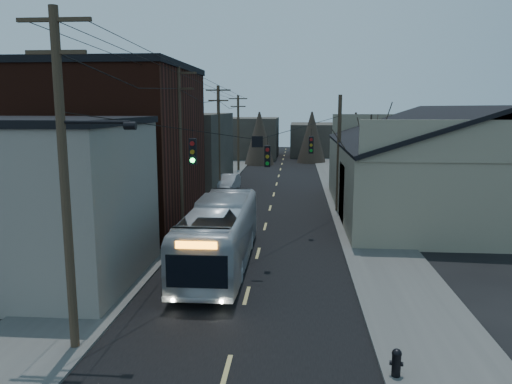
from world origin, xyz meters
TOP-DOWN VIEW (x-y plane):
  - road_surface at (0.00, 30.00)m, footprint 9.00×110.00m
  - sidewalk_left at (-6.50, 30.00)m, footprint 4.00×110.00m
  - sidewalk_right at (6.50, 30.00)m, footprint 4.00×110.00m
  - building_clapboard at (-9.00, 9.00)m, footprint 8.00×8.00m
  - building_brick at (-10.00, 20.00)m, footprint 10.00×12.00m
  - building_left_far at (-9.50, 36.00)m, footprint 9.00×14.00m
  - warehouse at (13.00, 25.00)m, footprint 16.16×20.60m
  - building_far_left at (-6.00, 65.00)m, footprint 10.00×12.00m
  - building_far_right at (7.00, 70.00)m, footprint 12.00×14.00m
  - bare_tree at (6.50, 20.00)m, footprint 0.40×0.40m
  - utility_lines at (-3.11, 24.14)m, footprint 11.24×45.28m
  - bus at (-1.68, 11.71)m, footprint 2.72×11.45m
  - parked_car at (-4.30, 33.85)m, footprint 1.89×4.63m
  - fire_hydrant at (4.85, 2.00)m, footprint 0.39×0.28m

SIDE VIEW (x-z plane):
  - road_surface at x=0.00m, z-range 0.00..0.02m
  - sidewalk_left at x=-6.50m, z-range 0.00..0.12m
  - sidewalk_right at x=6.50m, z-range 0.00..0.12m
  - fire_hydrant at x=4.85m, z-range 0.15..0.97m
  - parked_car at x=-4.30m, z-range 0.00..1.49m
  - bus at x=-1.68m, z-range 0.00..3.19m
  - building_far_right at x=7.00m, z-range 0.00..5.00m
  - warehouse at x=13.00m, z-range -1.17..6.56m
  - building_far_left at x=-6.00m, z-range 0.00..6.00m
  - building_clapboard at x=-9.00m, z-range 0.00..7.00m
  - building_left_far at x=-9.50m, z-range 0.00..7.00m
  - bare_tree at x=6.50m, z-range 0.00..7.20m
  - utility_lines at x=-3.11m, z-range -0.30..10.20m
  - building_brick at x=-10.00m, z-range 0.00..10.00m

